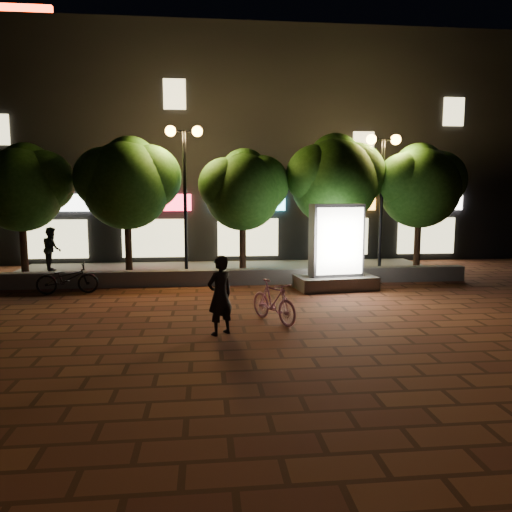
{
  "coord_description": "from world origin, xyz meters",
  "views": [
    {
      "loc": [
        -0.83,
        -11.87,
        3.03
      ],
      "look_at": [
        0.57,
        1.5,
        1.27
      ],
      "focal_mm": 34.22,
      "sensor_mm": 36.0,
      "label": 1
    }
  ],
  "objects": [
    {
      "name": "ad_kiosk",
      "position": [
        3.24,
        2.91,
        1.08
      ],
      "size": [
        2.59,
        1.52,
        2.67
      ],
      "color": "#605E59",
      "rests_on": "ground"
    },
    {
      "name": "tree_left",
      "position": [
        -3.45,
        5.46,
        3.44
      ],
      "size": [
        3.6,
        3.0,
        4.89
      ],
      "color": "#311C13",
      "rests_on": "sidewalk"
    },
    {
      "name": "retaining_wall",
      "position": [
        0.0,
        4.0,
        0.25
      ],
      "size": [
        16.0,
        0.45,
        0.5
      ],
      "primitive_type": "cube",
      "color": "#605E59",
      "rests_on": "ground"
    },
    {
      "name": "scooter_pink",
      "position": [
        0.74,
        -0.82,
        0.5
      ],
      "size": [
        1.2,
        1.67,
        0.99
      ],
      "primitive_type": "imported",
      "rotation": [
        0.0,
        0.0,
        0.5
      ],
      "color": "#E393C5",
      "rests_on": "ground"
    },
    {
      "name": "sidewalk",
      "position": [
        0.0,
        6.5,
        0.04
      ],
      "size": [
        16.0,
        5.0,
        0.08
      ],
      "primitive_type": "cube",
      "color": "#605E59",
      "rests_on": "ground"
    },
    {
      "name": "street_lamp_left",
      "position": [
        -1.5,
        5.2,
        4.03
      ],
      "size": [
        1.26,
        0.36,
        5.18
      ],
      "color": "black",
      "rests_on": "sidewalk"
    },
    {
      "name": "ground",
      "position": [
        0.0,
        0.0,
        0.0
      ],
      "size": [
        80.0,
        80.0,
        0.0
      ],
      "primitive_type": "plane",
      "color": "brown",
      "rests_on": "ground"
    },
    {
      "name": "street_lamp_right",
      "position": [
        5.5,
        5.2,
        3.89
      ],
      "size": [
        1.26,
        0.36,
        4.98
      ],
      "color": "black",
      "rests_on": "sidewalk"
    },
    {
      "name": "tree_mid",
      "position": [
        0.55,
        5.46,
        3.22
      ],
      "size": [
        3.24,
        2.7,
        4.5
      ],
      "color": "#311C13",
      "rests_on": "sidewalk"
    },
    {
      "name": "tree_right",
      "position": [
        3.86,
        5.46,
        3.57
      ],
      "size": [
        3.72,
        3.1,
        5.07
      ],
      "color": "#311C13",
      "rests_on": "sidewalk"
    },
    {
      "name": "building_block",
      "position": [
        -0.01,
        12.99,
        5.0
      ],
      "size": [
        28.0,
        8.12,
        11.3
      ],
      "color": "black",
      "rests_on": "ground"
    },
    {
      "name": "scooter_parked",
      "position": [
        -4.95,
        3.0,
        0.47
      ],
      "size": [
        1.83,
        0.83,
        0.93
      ],
      "primitive_type": "imported",
      "rotation": [
        0.0,
        0.0,
        1.69
      ],
      "color": "black",
      "rests_on": "ground"
    },
    {
      "name": "tree_far_right",
      "position": [
        7.05,
        5.46,
        3.37
      ],
      "size": [
        3.48,
        2.9,
        4.76
      ],
      "color": "#311C13",
      "rests_on": "sidewalk"
    },
    {
      "name": "pedestrian",
      "position": [
        -6.63,
        7.19,
        0.9
      ],
      "size": [
        0.88,
        0.98,
        1.65
      ],
      "primitive_type": "imported",
      "rotation": [
        0.0,
        0.0,
        1.97
      ],
      "color": "black",
      "rests_on": "sidewalk"
    },
    {
      "name": "tree_far_left",
      "position": [
        -6.95,
        5.46,
        3.29
      ],
      "size": [
        3.36,
        2.8,
        4.63
      ],
      "color": "#311C13",
      "rests_on": "sidewalk"
    },
    {
      "name": "rider",
      "position": [
        -0.53,
        -1.69,
        0.86
      ],
      "size": [
        0.75,
        0.69,
        1.71
      ],
      "primitive_type": "imported",
      "rotation": [
        0.0,
        0.0,
        3.75
      ],
      "color": "black",
      "rests_on": "ground"
    }
  ]
}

